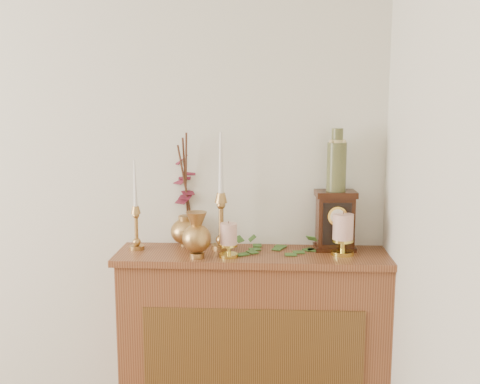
# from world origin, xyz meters

# --- Properties ---
(console_shelf) EXTENTS (1.24, 0.34, 0.93)m
(console_shelf) POSITION_xyz_m (1.40, 2.10, 0.44)
(console_shelf) COLOR brown
(console_shelf) RESTS_ON ground
(candlestick_left) EXTENTS (0.07, 0.07, 0.41)m
(candlestick_left) POSITION_xyz_m (0.86, 2.13, 1.06)
(candlestick_left) COLOR tan
(candlestick_left) RESTS_ON console_shelf
(candlestick_center) EXTENTS (0.09, 0.09, 0.54)m
(candlestick_center) POSITION_xyz_m (1.25, 2.14, 1.11)
(candlestick_center) COLOR tan
(candlestick_center) RESTS_ON console_shelf
(bud_vase) EXTENTS (0.13, 0.13, 0.20)m
(bud_vase) POSITION_xyz_m (1.15, 2.00, 1.03)
(bud_vase) COLOR tan
(bud_vase) RESTS_ON console_shelf
(ginger_jar) EXTENTS (0.22, 0.23, 0.53)m
(ginger_jar) POSITION_xyz_m (1.07, 2.25, 1.17)
(ginger_jar) COLOR tan
(ginger_jar) RESTS_ON console_shelf
(pillar_candle_left) EXTENTS (0.08, 0.08, 0.16)m
(pillar_candle_left) POSITION_xyz_m (1.29, 2.02, 1.01)
(pillar_candle_left) COLOR #DCC64D
(pillar_candle_left) RESTS_ON console_shelf
(pillar_candle_right) EXTENTS (0.10, 0.10, 0.20)m
(pillar_candle_right) POSITION_xyz_m (1.79, 2.08, 1.03)
(pillar_candle_right) COLOR #DCC64D
(pillar_candle_right) RESTS_ON console_shelf
(ivy_garland) EXTENTS (0.44, 0.21, 0.08)m
(ivy_garland) POSITION_xyz_m (1.44, 2.12, 0.95)
(ivy_garland) COLOR #376225
(ivy_garland) RESTS_ON console_shelf
(mantel_clock) EXTENTS (0.19, 0.14, 0.27)m
(mantel_clock) POSITION_xyz_m (1.77, 2.17, 1.06)
(mantel_clock) COLOR #36170A
(mantel_clock) RESTS_ON console_shelf
(ceramic_vase) EXTENTS (0.09, 0.09, 0.28)m
(ceramic_vase) POSITION_xyz_m (1.77, 2.17, 1.33)
(ceramic_vase) COLOR #1A3526
(ceramic_vase) RESTS_ON mantel_clock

